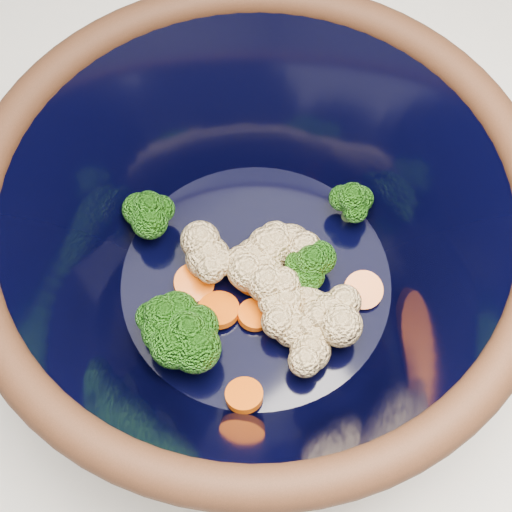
# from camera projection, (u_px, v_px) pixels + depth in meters

# --- Properties ---
(counter) EXTENTS (1.20, 1.20, 0.90)m
(counter) POSITION_uv_depth(u_px,v_px,m) (245.00, 481.00, 0.94)
(counter) COLOR white
(counter) RESTS_ON ground
(mixing_bowl) EXTENTS (0.43, 0.43, 0.16)m
(mixing_bowl) POSITION_uv_depth(u_px,v_px,m) (256.00, 246.00, 0.49)
(mixing_bowl) COLOR black
(mixing_bowl) RESTS_ON counter
(vegetable_pile) EXTENTS (0.21, 0.19, 0.06)m
(vegetable_pile) POSITION_uv_depth(u_px,v_px,m) (250.00, 283.00, 0.52)
(vegetable_pile) COLOR #608442
(vegetable_pile) RESTS_ON mixing_bowl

